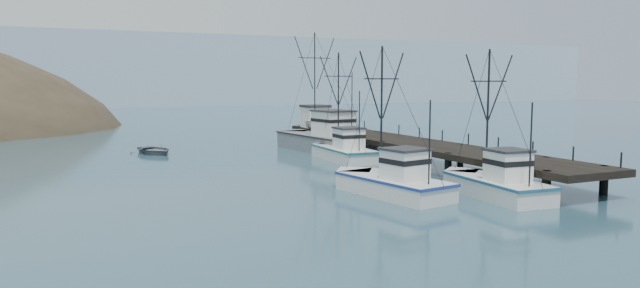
% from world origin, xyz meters
% --- Properties ---
extents(ground, '(400.00, 400.00, 0.00)m').
position_xyz_m(ground, '(0.00, 0.00, 0.00)').
color(ground, '#294B5C').
rests_on(ground, ground).
extents(pier, '(6.00, 44.00, 2.00)m').
position_xyz_m(pier, '(14.00, 16.00, 1.69)').
color(pier, black).
rests_on(pier, ground).
extents(distant_ridge, '(360.00, 40.00, 26.00)m').
position_xyz_m(distant_ridge, '(10.00, 170.00, 0.00)').
color(distant_ridge, '#9EB2C6').
rests_on(distant_ridge, ground).
extents(trawler_near, '(3.90, 9.79, 10.09)m').
position_xyz_m(trawler_near, '(9.68, -1.17, 0.82)').
color(trawler_near, silver).
rests_on(trawler_near, ground).
extents(trawler_mid, '(4.91, 10.33, 10.31)m').
position_xyz_m(trawler_mid, '(3.64, 2.13, 0.82)').
color(trawler_mid, silver).
rests_on(trawler_mid, ground).
extents(trawler_far, '(3.70, 10.45, 10.82)m').
position_xyz_m(trawler_far, '(8.71, 19.15, 0.82)').
color(trawler_far, silver).
rests_on(trawler_far, ground).
extents(work_vessel, '(6.47, 16.24, 13.43)m').
position_xyz_m(work_vessel, '(10.10, 26.81, 1.23)').
color(work_vessel, slate).
rests_on(work_vessel, ground).
extents(pier_shed, '(3.00, 3.20, 2.80)m').
position_xyz_m(pier_shed, '(12.50, 34.00, 3.42)').
color(pier_shed, silver).
rests_on(pier_shed, pier).
extents(pickup_truck, '(5.93, 3.25, 1.58)m').
position_xyz_m(pickup_truck, '(13.18, 31.36, 2.79)').
color(pickup_truck, white).
rests_on(pickup_truck, pier).
extents(motorboat, '(5.37, 6.43, 1.14)m').
position_xyz_m(motorboat, '(-7.31, 31.68, 0.00)').
color(motorboat, slate).
rests_on(motorboat, ground).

